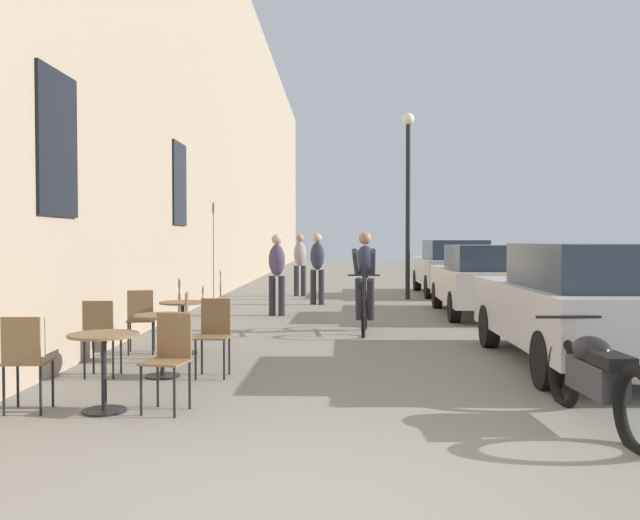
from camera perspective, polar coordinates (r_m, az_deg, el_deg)
ground_plane at (r=4.23m, az=0.05°, el=-20.18°), size 88.00×88.00×0.00m
building_facade_left at (r=18.64m, az=-9.68°, el=13.12°), size 0.54×68.00×10.55m
cafe_table_near at (r=6.63m, az=-17.53°, el=-7.56°), size 0.64×0.64×0.72m
cafe_chair_near_toward_street at (r=6.82m, az=-23.29°, el=-7.39°), size 0.41×0.41×0.89m
cafe_chair_near_toward_wall at (r=6.53m, az=-12.41°, el=-7.68°), size 0.45×0.45×0.89m
cafe_table_mid at (r=8.11m, az=-12.97°, el=-5.83°), size 0.64×0.64×0.72m
cafe_chair_mid_toward_street at (r=8.24m, az=-17.75°, el=-5.78°), size 0.40×0.40×0.89m
cafe_chair_mid_toward_wall at (r=8.06m, az=-8.80°, el=-5.88°), size 0.39×0.39×0.89m
cafe_table_far at (r=9.69m, az=-11.34°, el=-4.59°), size 0.64×0.64×0.72m
cafe_chair_far_toward_street at (r=9.13m, az=-11.66°, el=-5.00°), size 0.43×0.43×0.89m
cafe_chair_far_toward_wall at (r=9.76m, az=-14.66°, el=-4.59°), size 0.45×0.45×0.89m
cyclist_on_bicycle at (r=11.74m, az=3.74°, el=-2.05°), size 0.52×1.76×1.74m
pedestrian_near at (r=14.19m, az=-3.60°, el=-0.82°), size 0.36×0.26×1.69m
pedestrian_mid at (r=16.61m, az=-0.23°, el=-0.37°), size 0.37×0.28×1.73m
pedestrian_far at (r=19.08m, az=-1.68°, el=-0.09°), size 0.37×0.29×1.73m
street_lamp at (r=18.26m, az=7.32°, el=6.50°), size 0.32×0.32×4.90m
parked_car_nearest at (r=9.07m, az=20.96°, el=-3.37°), size 1.84×4.31×1.53m
parked_car_second at (r=14.63m, az=13.42°, el=-1.54°), size 1.82×4.16×1.47m
parked_car_third at (r=19.94m, az=10.92°, el=-0.53°), size 1.88×4.39×1.56m
parked_motorcycle at (r=6.36m, az=22.05°, el=-9.06°), size 0.62×2.15×0.92m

